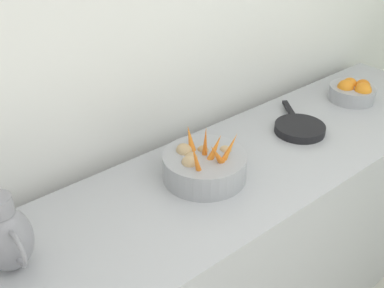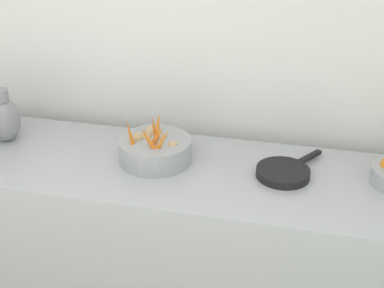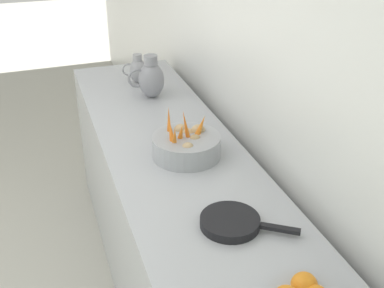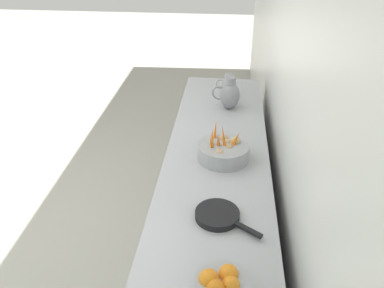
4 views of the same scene
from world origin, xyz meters
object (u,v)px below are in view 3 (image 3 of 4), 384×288
Objects in this scene: metal_pitcher_tall at (151,79)px; metal_pitcher_short at (138,70)px; vegetable_colander at (186,144)px; skillet_on_counter at (231,222)px.

metal_pitcher_short is at bearing -85.66° from metal_pitcher_tall.
vegetable_colander reaches higher than skillet_on_counter.
vegetable_colander is 1.24× the size of metal_pitcher_tall.
metal_pitcher_short is (-0.00, -0.99, 0.03)m from vegetable_colander.
metal_pitcher_tall is 0.77× the size of skillet_on_counter.
vegetable_colander is at bearing 88.25° from metal_pitcher_tall.
vegetable_colander is at bearing -90.66° from skillet_on_counter.
metal_pitcher_tall is at bearing -91.27° from skillet_on_counter.
vegetable_colander is 0.96× the size of skillet_on_counter.
skillet_on_counter is (0.01, 1.55, -0.06)m from metal_pitcher_short.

